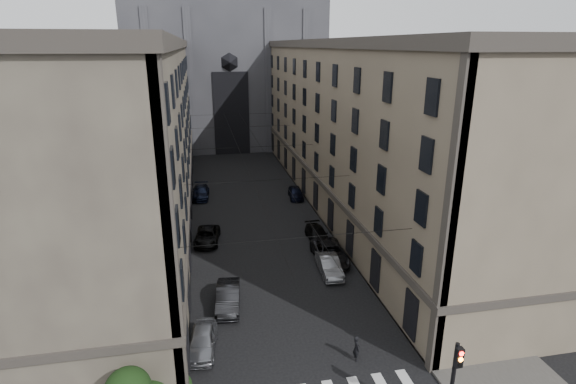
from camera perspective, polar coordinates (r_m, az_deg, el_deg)
sidewalk_left at (r=53.07m, az=-15.94°, el=-2.59°), size 7.00×80.00×0.15m
sidewalk_right at (r=55.19m, az=6.29°, el=-1.16°), size 7.00×80.00×0.15m
building_left at (r=51.02m, az=-20.15°, el=7.02°), size 13.60×60.60×18.85m
building_right at (r=53.82m, az=9.65°, el=8.40°), size 13.60×60.60×18.85m
gothic_tower at (r=88.72m, az=-8.04°, el=17.74°), size 35.00×23.00×58.00m
traffic_light_right at (r=24.25m, az=20.32°, el=-21.33°), size 0.34×0.50×5.20m
tram_wires at (r=50.74m, az=-4.76°, el=5.59°), size 14.00×60.00×0.43m
car_left_near at (r=29.97m, az=-10.81°, el=-18.05°), size 2.20×4.37×1.43m
car_left_midnear at (r=33.85m, az=-7.63°, el=-13.10°), size 2.14×4.92×1.57m
car_left_midfar at (r=44.28m, az=-10.23°, el=-5.54°), size 2.83×5.07×1.34m
car_left_far at (r=57.13m, az=-11.05°, el=-0.03°), size 2.36×5.13×1.45m
car_right_near at (r=38.14m, az=5.25°, el=-9.26°), size 1.75×4.54×1.47m
car_right_midnear at (r=40.19m, az=5.33°, el=-7.68°), size 2.77×5.73×1.57m
car_right_midfar at (r=44.13m, az=3.77°, el=-5.38°), size 1.88×4.51×1.30m
car_right_far at (r=55.96m, az=0.98°, el=-0.09°), size 2.02×4.29×1.42m
pedestrian at (r=29.03m, az=8.68°, el=-18.99°), size 0.41×0.62×1.66m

